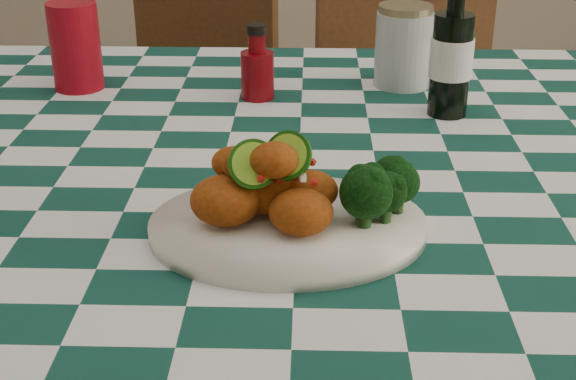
# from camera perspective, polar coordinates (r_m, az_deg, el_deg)

# --- Properties ---
(dining_table) EXTENTS (1.66, 1.06, 0.79)m
(dining_table) POSITION_cam_1_polar(r_m,az_deg,el_deg) (1.32, 0.72, -13.07)
(dining_table) COLOR #103E34
(dining_table) RESTS_ON ground
(plate) EXTENTS (0.32, 0.26, 0.02)m
(plate) POSITION_cam_1_polar(r_m,az_deg,el_deg) (0.89, 0.00, -2.67)
(plate) COLOR white
(plate) RESTS_ON dining_table
(fried_chicken_pile) EXTENTS (0.15, 0.11, 0.09)m
(fried_chicken_pile) POSITION_cam_1_polar(r_m,az_deg,el_deg) (0.87, -0.95, 0.57)
(fried_chicken_pile) COLOR #A74510
(fried_chicken_pile) RESTS_ON plate
(broccoli_side) EXTENTS (0.09, 0.09, 0.07)m
(broccoli_side) POSITION_cam_1_polar(r_m,az_deg,el_deg) (0.89, 6.40, 0.08)
(broccoli_side) COLOR black
(broccoli_side) RESTS_ON plate
(red_tumbler) EXTENTS (0.11, 0.11, 0.14)m
(red_tumbler) POSITION_cam_1_polar(r_m,az_deg,el_deg) (1.39, -14.88, 9.86)
(red_tumbler) COLOR maroon
(red_tumbler) RESTS_ON dining_table
(ketchup_bottle) EXTENTS (0.06, 0.06, 0.12)m
(ketchup_bottle) POSITION_cam_1_polar(r_m,az_deg,el_deg) (1.30, -2.20, 9.09)
(ketchup_bottle) COLOR #6D050B
(ketchup_bottle) RESTS_ON dining_table
(mason_jar) EXTENTS (0.10, 0.10, 0.14)m
(mason_jar) POSITION_cam_1_polar(r_m,az_deg,el_deg) (1.38, 8.22, 10.11)
(mason_jar) COLOR #B2BCBA
(mason_jar) RESTS_ON dining_table
(beer_bottle) EXTENTS (0.08, 0.08, 0.23)m
(beer_bottle) POSITION_cam_1_polar(r_m,az_deg,el_deg) (1.24, 11.63, 10.23)
(beer_bottle) COLOR black
(beer_bottle) RESTS_ON dining_table
(wooden_chair_left) EXTENTS (0.49, 0.50, 0.83)m
(wooden_chair_left) POSITION_cam_1_polar(r_m,az_deg,el_deg) (1.99, -7.76, 1.58)
(wooden_chair_left) COLOR #472814
(wooden_chair_left) RESTS_ON ground
(wooden_chair_right) EXTENTS (0.53, 0.55, 0.99)m
(wooden_chair_right) POSITION_cam_1_polar(r_m,az_deg,el_deg) (1.95, 9.67, 3.47)
(wooden_chair_right) COLOR #472814
(wooden_chair_right) RESTS_ON ground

